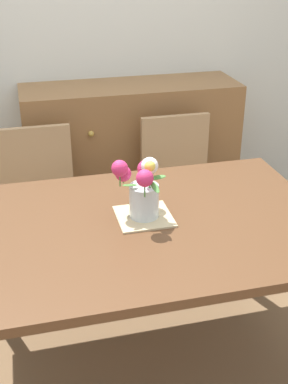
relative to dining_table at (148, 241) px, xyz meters
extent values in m
plane|color=brown|center=(0.00, 0.00, -0.68)|extent=(12.00, 12.00, 0.00)
cube|color=silver|center=(0.00, 1.60, 0.72)|extent=(7.00, 0.10, 2.80)
cube|color=brown|center=(0.00, 0.00, 0.07)|extent=(1.53, 1.03, 0.04)
cylinder|color=brown|center=(0.68, 0.44, -0.32)|extent=(0.07, 0.07, 0.74)
cube|color=tan|center=(-0.42, 0.78, -0.23)|extent=(0.42, 0.42, 0.04)
cylinder|color=tan|center=(-0.24, 0.60, -0.46)|extent=(0.04, 0.04, 0.44)
cylinder|color=tan|center=(-0.60, 0.60, -0.46)|extent=(0.04, 0.04, 0.44)
cylinder|color=tan|center=(-0.24, 0.96, -0.46)|extent=(0.04, 0.04, 0.44)
cylinder|color=tan|center=(-0.60, 0.96, -0.46)|extent=(0.04, 0.04, 0.44)
cube|color=tan|center=(-0.42, 0.97, 0.00)|extent=(0.42, 0.04, 0.42)
cube|color=tan|center=(0.42, 0.78, -0.23)|extent=(0.42, 0.42, 0.04)
cylinder|color=tan|center=(0.60, 0.60, -0.46)|extent=(0.04, 0.04, 0.44)
cylinder|color=tan|center=(0.24, 0.60, -0.46)|extent=(0.04, 0.04, 0.44)
cylinder|color=tan|center=(0.60, 0.96, -0.46)|extent=(0.04, 0.04, 0.44)
cylinder|color=tan|center=(0.24, 0.96, -0.46)|extent=(0.04, 0.04, 0.44)
cube|color=tan|center=(0.42, 0.97, 0.00)|extent=(0.42, 0.04, 0.42)
cube|color=olive|center=(0.23, 1.33, -0.18)|extent=(1.40, 0.44, 1.00)
sphere|color=#B7933D|center=(-0.07, 1.10, 0.10)|extent=(0.04, 0.04, 0.04)
sphere|color=#B7933D|center=(0.53, 1.10, 0.10)|extent=(0.04, 0.04, 0.04)
sphere|color=#B7933D|center=(-0.07, 1.10, -0.30)|extent=(0.04, 0.04, 0.04)
sphere|color=#B7933D|center=(0.53, 1.10, -0.30)|extent=(0.04, 0.04, 0.04)
cube|color=#CCB789|center=(-0.01, 0.04, 0.10)|extent=(0.23, 0.23, 0.01)
cylinder|color=silver|center=(-0.01, 0.04, 0.17)|extent=(0.12, 0.12, 0.14)
sphere|color=#D12D66|center=(-0.10, 0.08, 0.31)|extent=(0.07, 0.07, 0.07)
cylinder|color=#478438|center=(-0.10, 0.08, 0.27)|extent=(0.01, 0.01, 0.08)
sphere|color=#D12D66|center=(-0.08, 0.11, 0.27)|extent=(0.07, 0.07, 0.07)
cylinder|color=#478438|center=(-0.08, 0.11, 0.25)|extent=(0.01, 0.01, 0.04)
sphere|color=#EFD14C|center=(0.01, 0.02, 0.34)|extent=(0.04, 0.04, 0.04)
cylinder|color=#478438|center=(0.01, 0.02, 0.28)|extent=(0.01, 0.01, 0.11)
sphere|color=white|center=(0.02, 0.04, 0.33)|extent=(0.07, 0.07, 0.07)
cylinder|color=#478438|center=(0.02, 0.04, 0.28)|extent=(0.01, 0.01, 0.10)
sphere|color=#D12D66|center=(0.03, 0.13, 0.27)|extent=(0.08, 0.08, 0.08)
cylinder|color=#478438|center=(0.03, 0.13, 0.25)|extent=(0.01, 0.01, 0.04)
sphere|color=#D12D66|center=(-0.02, -0.04, 0.31)|extent=(0.07, 0.07, 0.07)
cylinder|color=#478438|center=(-0.02, -0.04, 0.27)|extent=(0.01, 0.01, 0.08)
ellipsoid|color=#478438|center=(0.05, 0.03, 0.28)|extent=(0.07, 0.04, 0.03)
ellipsoid|color=#478438|center=(0.01, -0.05, 0.28)|extent=(0.04, 0.07, 0.03)
ellipsoid|color=#478438|center=(-0.07, 0.02, 0.26)|extent=(0.07, 0.04, 0.02)
camera|label=1|loc=(-0.45, -1.75, 1.15)|focal=46.83mm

